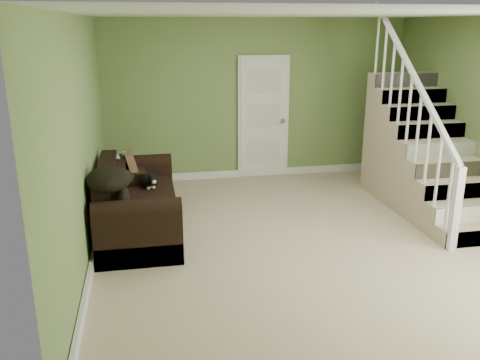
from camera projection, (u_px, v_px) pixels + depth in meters
name	position (u px, v px, depth m)	size (l,w,h in m)	color
floor	(305.00, 239.00, 6.17)	(5.00, 5.50, 0.01)	tan
ceiling	(314.00, 14.00, 5.40)	(5.00, 5.50, 0.01)	white
wall_back	(257.00, 100.00, 8.37)	(5.00, 0.04, 2.60)	olive
wall_front	(446.00, 222.00, 3.20)	(5.00, 0.04, 2.60)	olive
wall_left	(82.00, 143.00, 5.34)	(0.04, 5.50, 2.60)	olive
baseboard_back	(257.00, 172.00, 8.71)	(5.00, 0.04, 0.12)	white
baseboard_left	(95.00, 250.00, 5.71)	(0.04, 5.50, 0.12)	white
door	(263.00, 118.00, 8.43)	(0.86, 0.12, 2.02)	white
staircase	(420.00, 160.00, 7.24)	(1.00, 2.51, 2.82)	tan
sofa	(135.00, 206.00, 6.32)	(0.94, 2.17, 0.86)	black
side_table	(127.00, 191.00, 6.90)	(0.59, 0.59, 0.85)	black
cat	(148.00, 181.00, 6.56)	(0.31, 0.48, 0.24)	black
banana	(146.00, 202.00, 5.96)	(0.06, 0.20, 0.06)	gold
throw_pillow	(133.00, 166.00, 6.87)	(0.10, 0.42, 0.42)	#4E321F
throw_blanket	(108.00, 179.00, 5.49)	(0.47, 0.62, 0.26)	black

